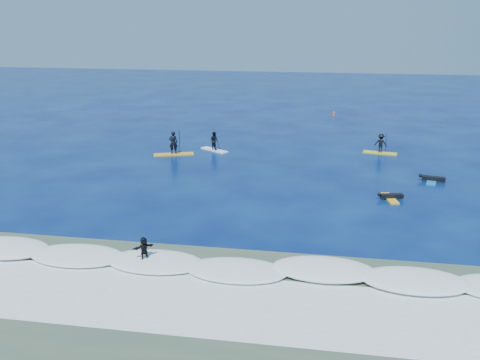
% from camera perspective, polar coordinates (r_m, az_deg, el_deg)
% --- Properties ---
extents(ground, '(160.00, 160.00, 0.00)m').
position_cam_1_polar(ground, '(34.52, 0.88, -2.18)').
color(ground, '#030D48').
rests_on(ground, ground).
extents(shallow_water, '(90.00, 13.00, 0.01)m').
position_cam_1_polar(shallow_water, '(22.06, -4.84, -14.21)').
color(shallow_water, '#3A4F3E').
rests_on(shallow_water, ground).
extents(breaking_wave, '(40.00, 6.00, 0.30)m').
position_cam_1_polar(breaking_wave, '(25.46, -2.60, -9.61)').
color(breaking_wave, white).
rests_on(breaking_wave, ground).
extents(whitewater, '(34.00, 5.00, 0.02)m').
position_cam_1_polar(whitewater, '(22.89, -4.21, -12.95)').
color(whitewater, silver).
rests_on(whitewater, ground).
extents(sup_paddler_left, '(3.48, 1.90, 2.38)m').
position_cam_1_polar(sup_paddler_left, '(45.82, -7.11, 3.58)').
color(sup_paddler_left, gold).
rests_on(sup_paddler_left, ground).
extents(sup_paddler_center, '(2.71, 2.15, 1.96)m').
position_cam_1_polar(sup_paddler_center, '(46.97, -2.76, 4.02)').
color(sup_paddler_center, white).
rests_on(sup_paddler_center, ground).
extents(sup_paddler_right, '(2.93, 1.26, 2.00)m').
position_cam_1_polar(sup_paddler_right, '(47.49, 14.78, 3.67)').
color(sup_paddler_right, '#CED016').
rests_on(sup_paddler_right, ground).
extents(prone_paddler_near, '(1.69, 2.20, 0.45)m').
position_cam_1_polar(prone_paddler_near, '(36.06, 15.73, -1.74)').
color(prone_paddler_near, yellow).
rests_on(prone_paddler_near, ground).
extents(prone_paddler_far, '(1.86, 2.42, 0.49)m').
position_cam_1_polar(prone_paddler_far, '(40.76, 19.81, 0.09)').
color(prone_paddler_far, '#1767AE').
rests_on(prone_paddler_far, ground).
extents(wave_surfer, '(1.62, 1.49, 1.25)m').
position_cam_1_polar(wave_surfer, '(26.08, -10.20, -7.42)').
color(wave_surfer, white).
rests_on(wave_surfer, breaking_wave).
extents(marker_buoy, '(0.24, 0.24, 0.58)m').
position_cam_1_polar(marker_buoy, '(64.52, 9.99, 7.00)').
color(marker_buoy, '#FF5F16').
rests_on(marker_buoy, ground).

